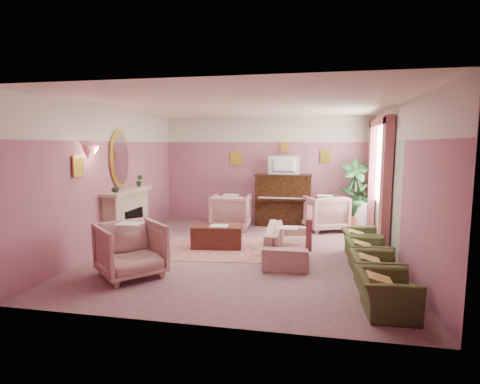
% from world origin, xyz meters
% --- Properties ---
extents(floor, '(5.50, 6.00, 0.01)m').
position_xyz_m(floor, '(0.00, 0.00, 0.00)').
color(floor, '#7C585E').
rests_on(floor, ground).
extents(ceiling, '(5.50, 6.00, 0.01)m').
position_xyz_m(ceiling, '(0.00, 0.00, 2.80)').
color(ceiling, '#F7E9CF').
rests_on(ceiling, wall_back).
extents(wall_back, '(5.50, 0.02, 2.80)m').
position_xyz_m(wall_back, '(0.00, 3.00, 1.40)').
color(wall_back, '#7D4E6B').
rests_on(wall_back, floor).
extents(wall_front, '(5.50, 0.02, 2.80)m').
position_xyz_m(wall_front, '(0.00, -3.00, 1.40)').
color(wall_front, '#7D4E6B').
rests_on(wall_front, floor).
extents(wall_left, '(0.02, 6.00, 2.80)m').
position_xyz_m(wall_left, '(-2.75, 0.00, 1.40)').
color(wall_left, '#7D4E6B').
rests_on(wall_left, floor).
extents(wall_right, '(0.02, 6.00, 2.80)m').
position_xyz_m(wall_right, '(2.75, 0.00, 1.40)').
color(wall_right, '#7D4E6B').
rests_on(wall_right, floor).
extents(picture_rail_band, '(5.50, 0.01, 0.65)m').
position_xyz_m(picture_rail_band, '(0.00, 2.99, 2.47)').
color(picture_rail_band, beige).
rests_on(picture_rail_band, wall_back).
extents(stripe_panel, '(0.01, 3.00, 2.15)m').
position_xyz_m(stripe_panel, '(2.73, 1.30, 1.07)').
color(stripe_panel, '#A4A99B').
rests_on(stripe_panel, wall_right).
extents(fireplace_surround, '(0.30, 1.40, 1.10)m').
position_xyz_m(fireplace_surround, '(-2.59, 0.20, 0.55)').
color(fireplace_surround, tan).
rests_on(fireplace_surround, floor).
extents(fireplace_inset, '(0.18, 0.72, 0.68)m').
position_xyz_m(fireplace_inset, '(-2.49, 0.20, 0.40)').
color(fireplace_inset, black).
rests_on(fireplace_inset, floor).
extents(fire_ember, '(0.06, 0.54, 0.10)m').
position_xyz_m(fire_ember, '(-2.45, 0.20, 0.22)').
color(fire_ember, orange).
rests_on(fire_ember, floor).
extents(mantel_shelf, '(0.40, 1.55, 0.07)m').
position_xyz_m(mantel_shelf, '(-2.56, 0.20, 1.12)').
color(mantel_shelf, tan).
rests_on(mantel_shelf, fireplace_surround).
extents(hearth, '(0.55, 1.50, 0.02)m').
position_xyz_m(hearth, '(-2.39, 0.20, 0.01)').
color(hearth, tan).
rests_on(hearth, floor).
extents(mirror_frame, '(0.04, 0.72, 1.20)m').
position_xyz_m(mirror_frame, '(-2.70, 0.20, 1.80)').
color(mirror_frame, gold).
rests_on(mirror_frame, wall_left).
extents(mirror_glass, '(0.01, 0.60, 1.06)m').
position_xyz_m(mirror_glass, '(-2.67, 0.20, 1.80)').
color(mirror_glass, silver).
rests_on(mirror_glass, wall_left).
extents(sconce_shade, '(0.20, 0.20, 0.16)m').
position_xyz_m(sconce_shade, '(-2.62, -0.85, 1.98)').
color(sconce_shade, '#FF836F').
rests_on(sconce_shade, wall_left).
extents(piano, '(1.40, 0.60, 1.30)m').
position_xyz_m(piano, '(0.50, 2.68, 0.65)').
color(piano, black).
rests_on(piano, floor).
extents(piano_keyshelf, '(1.30, 0.12, 0.06)m').
position_xyz_m(piano_keyshelf, '(0.50, 2.33, 0.72)').
color(piano_keyshelf, black).
rests_on(piano_keyshelf, piano).
extents(piano_keys, '(1.20, 0.08, 0.02)m').
position_xyz_m(piano_keys, '(0.50, 2.33, 0.76)').
color(piano_keys, silver).
rests_on(piano_keys, piano).
extents(piano_top, '(1.45, 0.65, 0.04)m').
position_xyz_m(piano_top, '(0.50, 2.68, 1.31)').
color(piano_top, black).
rests_on(piano_top, piano).
extents(television, '(0.80, 0.12, 0.48)m').
position_xyz_m(television, '(0.50, 2.63, 1.60)').
color(television, black).
rests_on(television, piano).
extents(print_back_left, '(0.30, 0.03, 0.38)m').
position_xyz_m(print_back_left, '(-0.80, 2.96, 1.72)').
color(print_back_left, gold).
rests_on(print_back_left, wall_back).
extents(print_back_right, '(0.26, 0.03, 0.34)m').
position_xyz_m(print_back_right, '(1.55, 2.96, 1.78)').
color(print_back_right, gold).
rests_on(print_back_right, wall_back).
extents(print_back_mid, '(0.22, 0.03, 0.26)m').
position_xyz_m(print_back_mid, '(0.50, 2.96, 2.00)').
color(print_back_mid, gold).
rests_on(print_back_mid, wall_back).
extents(print_left_wall, '(0.03, 0.28, 0.36)m').
position_xyz_m(print_left_wall, '(-2.71, -1.20, 1.72)').
color(print_left_wall, gold).
rests_on(print_left_wall, wall_left).
extents(window_blind, '(0.03, 1.40, 1.80)m').
position_xyz_m(window_blind, '(2.70, 1.55, 1.70)').
color(window_blind, silver).
rests_on(window_blind, wall_right).
extents(curtain_left, '(0.16, 0.34, 2.60)m').
position_xyz_m(curtain_left, '(2.62, 0.63, 1.30)').
color(curtain_left, '#9C4C52').
rests_on(curtain_left, floor).
extents(curtain_right, '(0.16, 0.34, 2.60)m').
position_xyz_m(curtain_right, '(2.62, 2.47, 1.30)').
color(curtain_right, '#9C4C52').
rests_on(curtain_right, floor).
extents(pelmet, '(0.16, 2.20, 0.16)m').
position_xyz_m(pelmet, '(2.62, 1.55, 2.56)').
color(pelmet, '#9C4C52').
rests_on(pelmet, wall_right).
extents(mantel_plant, '(0.16, 0.16, 0.28)m').
position_xyz_m(mantel_plant, '(-2.55, 0.75, 1.29)').
color(mantel_plant, '#204F22').
rests_on(mantel_plant, mantel_shelf).
extents(mantel_vase, '(0.16, 0.16, 0.16)m').
position_xyz_m(mantel_vase, '(-2.55, -0.30, 1.23)').
color(mantel_vase, beige).
rests_on(mantel_vase, mantel_shelf).
extents(area_rug, '(2.67, 2.04, 0.01)m').
position_xyz_m(area_rug, '(-0.50, 0.19, 0.01)').
color(area_rug, '#AC6460').
rests_on(area_rug, floor).
extents(coffee_table, '(1.06, 0.63, 0.45)m').
position_xyz_m(coffee_table, '(-0.65, 0.24, 0.23)').
color(coffee_table, '#401A12').
rests_on(coffee_table, floor).
extents(table_paper, '(0.35, 0.28, 0.01)m').
position_xyz_m(table_paper, '(-0.60, 0.24, 0.46)').
color(table_paper, silver).
rests_on(table_paper, coffee_table).
extents(sofa, '(0.65, 1.94, 0.78)m').
position_xyz_m(sofa, '(0.79, -0.13, 0.39)').
color(sofa, tan).
rests_on(sofa, floor).
extents(sofa_throw, '(0.10, 1.47, 0.54)m').
position_xyz_m(sofa_throw, '(1.19, -0.13, 0.60)').
color(sofa_throw, '#9C4C52').
rests_on(sofa_throw, sofa).
extents(floral_armchair_left, '(0.92, 0.92, 0.96)m').
position_xyz_m(floral_armchair_left, '(-0.74, 1.99, 0.48)').
color(floral_armchair_left, tan).
rests_on(floral_armchair_left, floor).
extents(floral_armchair_right, '(0.92, 0.92, 0.96)m').
position_xyz_m(floral_armchair_right, '(1.54, 2.28, 0.48)').
color(floral_armchair_right, tan).
rests_on(floral_armchair_right, floor).
extents(floral_armchair_front, '(0.92, 0.92, 0.96)m').
position_xyz_m(floral_armchair_front, '(-1.58, -1.63, 0.48)').
color(floral_armchair_front, tan).
rests_on(floral_armchair_front, floor).
extents(olive_chair_a, '(0.55, 0.78, 0.67)m').
position_xyz_m(olive_chair_a, '(2.15, -2.26, 0.34)').
color(olive_chair_a, '#3F4923').
rests_on(olive_chair_a, floor).
extents(olive_chair_b, '(0.55, 0.78, 0.67)m').
position_xyz_m(olive_chair_b, '(2.15, -1.44, 0.34)').
color(olive_chair_b, '#3F4923').
rests_on(olive_chair_b, floor).
extents(olive_chair_c, '(0.55, 0.78, 0.67)m').
position_xyz_m(olive_chair_c, '(2.15, -0.62, 0.34)').
color(olive_chair_c, '#3F4923').
rests_on(olive_chair_c, floor).
extents(olive_chair_d, '(0.55, 0.78, 0.67)m').
position_xyz_m(olive_chair_d, '(2.15, 0.20, 0.34)').
color(olive_chair_d, '#3F4923').
rests_on(olive_chair_d, floor).
extents(side_table, '(0.52, 0.52, 0.70)m').
position_xyz_m(side_table, '(2.39, 2.54, 0.35)').
color(side_table, white).
rests_on(side_table, floor).
extents(side_plant_big, '(0.30, 0.30, 0.34)m').
position_xyz_m(side_plant_big, '(2.39, 2.54, 0.87)').
color(side_plant_big, '#204F22').
rests_on(side_plant_big, side_table).
extents(side_plant_small, '(0.16, 0.16, 0.28)m').
position_xyz_m(side_plant_small, '(2.51, 2.44, 0.84)').
color(side_plant_small, '#204F22').
rests_on(side_plant_small, side_table).
extents(palm_pot, '(0.34, 0.34, 0.34)m').
position_xyz_m(palm_pot, '(2.25, 2.45, 0.17)').
color(palm_pot, '#B15E3F').
rests_on(palm_pot, floor).
extents(palm_plant, '(0.76, 0.76, 1.44)m').
position_xyz_m(palm_plant, '(2.25, 2.45, 1.06)').
color(palm_plant, '#204F22').
rests_on(palm_plant, palm_pot).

